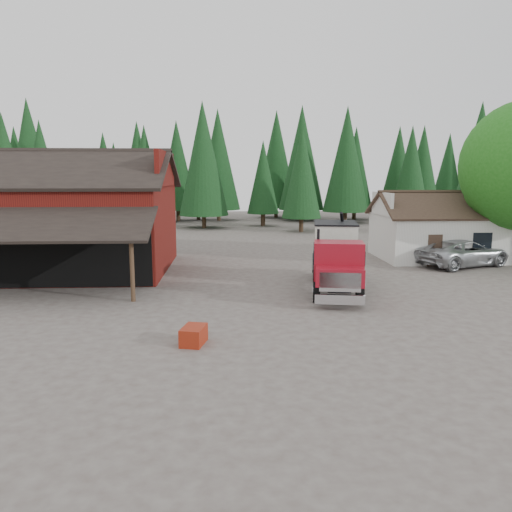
{
  "coord_description": "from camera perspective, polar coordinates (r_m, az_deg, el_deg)",
  "views": [
    {
      "loc": [
        -1.23,
        -20.03,
        5.58
      ],
      "look_at": [
        0.02,
        3.47,
        1.8
      ],
      "focal_mm": 35.0,
      "sensor_mm": 36.0,
      "label": 1
    }
  ],
  "objects": [
    {
      "name": "near_pine_d",
      "position": [
        54.13,
        -6.07,
        11.0
      ],
      "size": [
        5.28,
        5.28,
        13.4
      ],
      "color": "#382619",
      "rests_on": "ground"
    },
    {
      "name": "near_pine_a",
      "position": [
        52.34,
        -26.77,
        9.05
      ],
      "size": [
        4.4,
        4.4,
        11.4
      ],
      "color": "#382619",
      "rests_on": "ground"
    },
    {
      "name": "near_pine_b",
      "position": [
        50.55,
        5.27,
        9.44
      ],
      "size": [
        3.96,
        3.96,
        10.4
      ],
      "color": "#382619",
      "rests_on": "ground"
    },
    {
      "name": "silver_car",
      "position": [
        33.71,
        22.6,
        0.34
      ],
      "size": [
        6.66,
        4.88,
        1.68
      ],
      "primitive_type": "imported",
      "rotation": [
        0.0,
        0.0,
        1.96
      ],
      "color": "#B3B6BB",
      "rests_on": "ground"
    },
    {
      "name": "red_barn",
      "position": [
        31.62,
        -21.05,
        3.28
      ],
      "size": [
        12.8,
        13.63,
        7.18
      ],
      "color": "#601510",
      "rests_on": "ground"
    },
    {
      "name": "farmhouse",
      "position": [
        36.17,
        20.17,
        2.36
      ],
      "size": [
        8.6,
        6.42,
        4.65
      ],
      "color": "silver",
      "rests_on": "ground"
    },
    {
      "name": "equip_box",
      "position": [
        17.05,
        -7.14,
        -8.99
      ],
      "size": [
        0.93,
        1.23,
        0.6
      ],
      "primitive_type": "cube",
      "rotation": [
        0.0,
        0.0,
        -0.23
      ],
      "color": "maroon",
      "rests_on": "ground"
    },
    {
      "name": "ground",
      "position": [
        20.83,
        0.46,
        -6.41
      ],
      "size": [
        120.0,
        120.0,
        0.0
      ],
      "primitive_type": "plane",
      "color": "#4F443E",
      "rests_on": "ground"
    },
    {
      "name": "near_pine_c",
      "position": [
        51.57,
        24.12,
        9.81
      ],
      "size": [
        4.84,
        4.84,
        12.4
      ],
      "color": "#382619",
      "rests_on": "ground"
    },
    {
      "name": "conifer_backdrop",
      "position": [
        62.29,
        -1.89,
        3.99
      ],
      "size": [
        76.0,
        16.0,
        16.0
      ],
      "primitive_type": null,
      "color": "black",
      "rests_on": "ground"
    },
    {
      "name": "feed_truck",
      "position": [
        24.92,
        9.15,
        0.15
      ],
      "size": [
        3.52,
        8.51,
        3.73
      ],
      "rotation": [
        0.0,
        0.0,
        -0.16
      ],
      "color": "black",
      "rests_on": "ground"
    }
  ]
}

